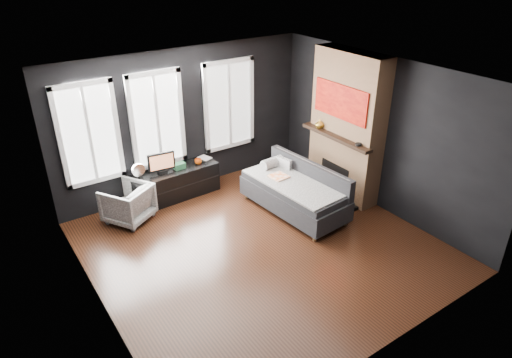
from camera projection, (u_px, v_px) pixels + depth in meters
floor at (261, 246)px, 7.26m from camera, size 5.00×5.00×0.00m
ceiling at (263, 79)px, 6.02m from camera, size 5.00×5.00×0.00m
wall_back at (185, 121)px, 8.47m from camera, size 5.00×0.02×2.70m
wall_left at (89, 223)px, 5.38m from camera, size 0.02×5.00×2.70m
wall_right at (380, 134)px, 7.90m from camera, size 0.02×5.00×2.70m
windows at (157, 70)px, 7.74m from camera, size 4.00×0.16×1.76m
fireplace at (347, 126)px, 8.24m from camera, size 0.70×1.62×2.70m
sofa at (294, 190)px, 8.03m from camera, size 1.15×2.07×0.86m
stripe_pillow at (284, 167)px, 8.43m from camera, size 0.15×0.35×0.34m
armchair at (128, 202)px, 7.80m from camera, size 0.94×0.92×0.72m
media_console at (175, 183)px, 8.56m from camera, size 1.69×0.59×0.57m
monitor at (161, 162)px, 8.20m from camera, size 0.51×0.16×0.45m
desk_fan at (139, 172)px, 7.96m from camera, size 0.25×0.25×0.34m
mug at (198, 161)px, 8.61m from camera, size 0.14×0.11×0.13m
book at (201, 154)px, 8.74m from camera, size 0.18×0.07×0.25m
storage_box at (179, 166)px, 8.44m from camera, size 0.21×0.14×0.11m
mantel_vase at (320, 124)px, 8.46m from camera, size 0.20×0.21×0.16m
mantel_clock at (359, 144)px, 7.76m from camera, size 0.13×0.13×0.04m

